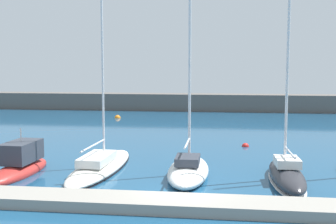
# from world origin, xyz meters

# --- Properties ---
(ground_plane) EXTENTS (122.80, 122.80, 0.00)m
(ground_plane) POSITION_xyz_m (0.00, 0.00, 0.00)
(ground_plane) COLOR navy
(dock_pier) EXTENTS (46.66, 2.04, 0.50)m
(dock_pier) POSITION_xyz_m (0.00, -1.59, 0.25)
(dock_pier) COLOR gray
(dock_pier) RESTS_ON ground_plane
(breakwater_seawall) EXTENTS (110.52, 3.31, 2.39)m
(breakwater_seawall) POSITION_xyz_m (0.00, 41.02, 1.20)
(breakwater_seawall) COLOR #5B5651
(breakwater_seawall) RESTS_ON ground_plane
(motorboat_red_third) EXTENTS (2.14, 6.19, 3.13)m
(motorboat_red_third) POSITION_xyz_m (-10.06, 3.61, 0.52)
(motorboat_red_third) COLOR #B72D28
(motorboat_red_third) RESTS_ON ground_plane
(sailboat_ivory_fourth) EXTENTS (2.84, 10.09, 19.77)m
(sailboat_ivory_fourth) POSITION_xyz_m (-5.55, 5.09, 0.38)
(sailboat_ivory_fourth) COLOR silver
(sailboat_ivory_fourth) RESTS_ON ground_plane
(sailboat_white_fifth) EXTENTS (2.32, 6.82, 13.28)m
(sailboat_white_fifth) POSITION_xyz_m (-0.02, 4.13, 0.48)
(sailboat_white_fifth) COLOR white
(sailboat_white_fifth) RESTS_ON ground_plane
(sailboat_charcoal_sixth) EXTENTS (1.89, 6.94, 11.50)m
(sailboat_charcoal_sixth) POSITION_xyz_m (5.45, 3.69, 0.48)
(sailboat_charcoal_sixth) COLOR #2D2D33
(sailboat_charcoal_sixth) RESTS_ON ground_plane
(mooring_buoy_orange) EXTENTS (0.75, 0.75, 0.75)m
(mooring_buoy_orange) POSITION_xyz_m (-10.92, 30.92, 0.00)
(mooring_buoy_orange) COLOR orange
(mooring_buoy_orange) RESTS_ON ground_plane
(mooring_buoy_red) EXTENTS (0.56, 0.56, 0.56)m
(mooring_buoy_red) POSITION_xyz_m (3.74, 14.06, 0.00)
(mooring_buoy_red) COLOR red
(mooring_buoy_red) RESTS_ON ground_plane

